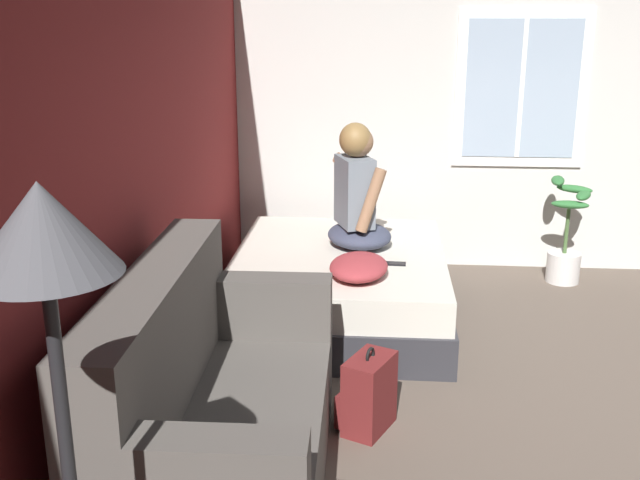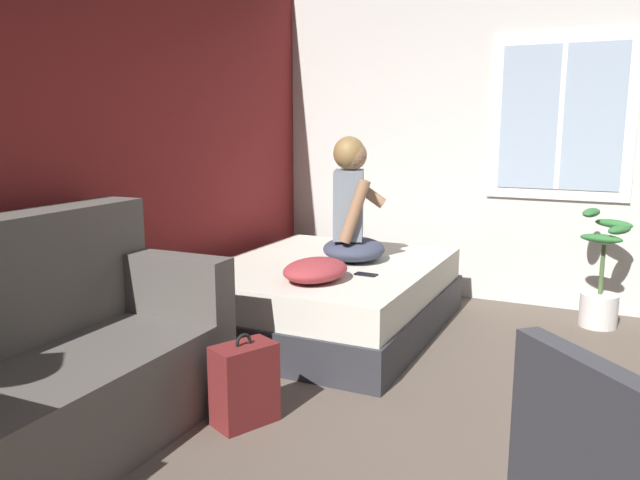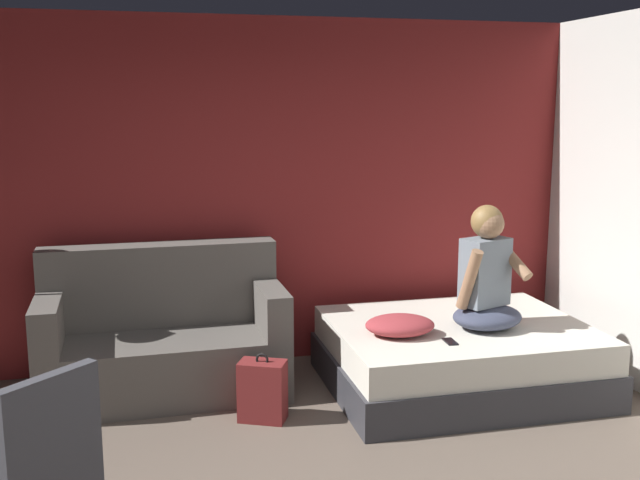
% 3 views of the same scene
% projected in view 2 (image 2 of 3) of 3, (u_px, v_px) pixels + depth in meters
% --- Properties ---
extents(wall_back_accent, '(10.72, 0.16, 2.70)m').
position_uv_depth(wall_back_accent, '(18.00, 142.00, 3.20)').
color(wall_back_accent, maroon).
rests_on(wall_back_accent, ground).
extents(wall_side_with_window, '(0.19, 6.79, 2.70)m').
position_uv_depth(wall_side_with_window, '(617.00, 136.00, 4.63)').
color(wall_side_with_window, silver).
rests_on(wall_side_with_window, ground).
extents(bed, '(1.86, 1.48, 0.48)m').
position_uv_depth(bed, '(328.00, 296.00, 4.42)').
color(bed, '#2D2D33').
rests_on(bed, ground).
extents(couch, '(1.72, 0.85, 1.04)m').
position_uv_depth(couch, '(39.00, 367.00, 2.73)').
color(couch, '#514C47').
rests_on(couch, ground).
extents(person_seated, '(0.64, 0.59, 0.88)m').
position_uv_depth(person_seated, '(352.00, 211.00, 4.40)').
color(person_seated, '#383D51').
rests_on(person_seated, bed).
extents(backpack, '(0.35, 0.32, 0.46)m').
position_uv_depth(backpack, '(243.00, 385.00, 3.03)').
color(backpack, maroon).
rests_on(backpack, ground).
extents(throw_pillow, '(0.52, 0.42, 0.14)m').
position_uv_depth(throw_pillow, '(316.00, 270.00, 3.86)').
color(throw_pillow, '#993338').
rests_on(throw_pillow, bed).
extents(cell_phone, '(0.07, 0.15, 0.01)m').
position_uv_depth(cell_phone, '(366.00, 274.00, 4.01)').
color(cell_phone, black).
rests_on(cell_phone, bed).
extents(potted_plant, '(0.39, 0.37, 0.85)m').
position_uv_depth(potted_plant, '(601.00, 286.00, 4.45)').
color(potted_plant, silver).
rests_on(potted_plant, ground).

